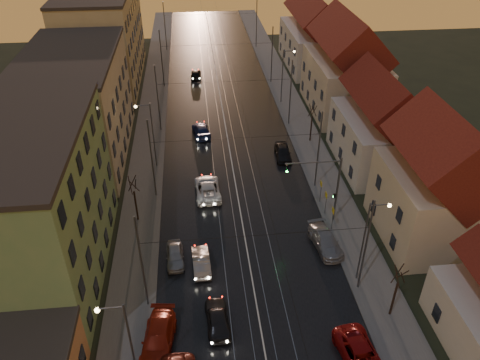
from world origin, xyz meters
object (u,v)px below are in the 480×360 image
object	(u,v)px
street_lamp_2	(150,129)
parked_right_1	(326,241)
parked_right_0	(361,357)
driving_car_1	(201,261)
driving_car_3	(201,130)
driving_car_0	(218,319)
traffic_light_mast	(328,182)
driving_car_2	(208,188)
parked_left_3	(175,255)
street_lamp_3	(285,71)
street_lamp_0	(125,339)
parked_right_2	(283,152)
parked_left_2	(158,339)
driving_car_4	(196,74)
street_lamp_1	(368,235)

from	to	relation	value
street_lamp_2	parked_right_1	world-z (taller)	street_lamp_2
parked_right_0	driving_car_1	bearing A→B (deg)	127.64
parked_right_0	driving_car_3	bearing A→B (deg)	98.21
parked_right_1	driving_car_0	bearing A→B (deg)	-151.22
street_lamp_2	driving_car_0	world-z (taller)	street_lamp_2
traffic_light_mast	parked_right_1	size ratio (longest dim) A/B	1.44
traffic_light_mast	parked_right_1	distance (m)	5.48
driving_car_2	parked_left_3	size ratio (longest dim) A/B	1.46
street_lamp_3	driving_car_2	distance (m)	25.75
parked_left_3	parked_right_0	world-z (taller)	parked_right_0
parked_right_0	street_lamp_2	bearing A→B (deg)	111.79
driving_car_0	parked_right_0	bearing A→B (deg)	152.96
street_lamp_2	parked_left_3	bearing A→B (deg)	-80.80
street_lamp_2	street_lamp_0	bearing A→B (deg)	-90.00
driving_car_2	driving_car_3	bearing A→B (deg)	-91.27
traffic_light_mast	driving_car_1	world-z (taller)	traffic_light_mast
driving_car_0	parked_right_0	distance (m)	10.68
street_lamp_2	driving_car_2	world-z (taller)	street_lamp_2
driving_car_1	parked_right_2	xyz separation A→B (m)	(10.42, 17.59, 0.06)
parked_left_2	parked_right_1	world-z (taller)	parked_left_2
street_lamp_0	parked_left_2	bearing A→B (deg)	63.56
street_lamp_0	parked_left_3	bearing A→B (deg)	77.54
street_lamp_3	parked_right_1	bearing A→B (deg)	-93.47
parked_left_3	parked_right_2	bearing A→B (deg)	49.40
driving_car_1	driving_car_4	bearing A→B (deg)	-93.94
street_lamp_3	parked_left_2	size ratio (longest dim) A/B	1.50
driving_car_0	parked_right_2	world-z (taller)	parked_right_2
street_lamp_3	parked_right_1	xyz separation A→B (m)	(-1.93, -31.79, -4.16)
driving_car_4	parked_right_2	xyz separation A→B (m)	(9.66, -26.81, 0.07)
driving_car_2	parked_left_2	xyz separation A→B (m)	(-4.46, -18.68, 0.01)
street_lamp_3	traffic_light_mast	size ratio (longest dim) A/B	1.11
street_lamp_1	parked_left_2	world-z (taller)	street_lamp_1
street_lamp_2	parked_left_2	world-z (taller)	street_lamp_2
parked_left_3	parked_right_0	size ratio (longest dim) A/B	0.71
street_lamp_0	parked_right_2	xyz separation A→B (m)	(15.30, 28.40, -4.14)
street_lamp_0	driving_car_0	bearing A→B (deg)	37.03
street_lamp_0	driving_car_0	distance (m)	8.48
driving_car_0	driving_car_4	world-z (taller)	driving_car_0
street_lamp_2	parked_left_3	distance (m)	16.91
traffic_light_mast	parked_left_3	distance (m)	15.58
street_lamp_0	parked_left_2	distance (m)	5.33
driving_car_3	traffic_light_mast	bearing A→B (deg)	112.83
driving_car_1	parked_right_2	bearing A→B (deg)	-123.61
street_lamp_0	driving_car_1	size ratio (longest dim) A/B	1.91
parked_left_3	driving_car_2	bearing A→B (deg)	68.09
driving_car_2	parked_right_2	world-z (taller)	driving_car_2
driving_car_0	parked_right_1	world-z (taller)	driving_car_0
driving_car_0	parked_right_1	bearing A→B (deg)	-146.18
driving_car_3	parked_right_2	world-z (taller)	parked_right_2
street_lamp_2	driving_car_2	bearing A→B (deg)	-46.43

